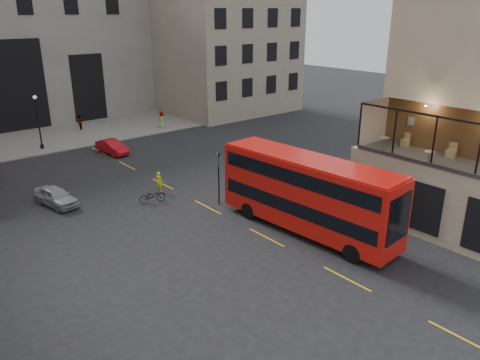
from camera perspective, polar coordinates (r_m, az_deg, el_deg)
ground at (r=26.46m, az=15.56°, el=-10.07°), size 140.00×140.00×0.00m
host_building_main at (r=32.34m, az=27.21°, el=8.68°), size 7.26×11.40×15.10m
host_frontage at (r=30.70m, az=22.97°, el=-2.02°), size 3.00×11.00×4.50m
cafe_floor at (r=29.97m, az=23.56°, el=2.06°), size 3.00×10.00×0.10m
building_right at (r=65.60m, az=-3.07°, el=17.82°), size 16.60×18.60×20.00m
pavement_far at (r=53.71m, az=-24.27°, el=4.39°), size 40.00×12.00×0.12m
traffic_light_near at (r=32.34m, az=-2.63°, el=1.05°), size 0.16×0.20×3.80m
street_lamp_b at (r=49.43m, az=-23.30°, el=6.10°), size 0.36×0.36×5.33m
bus_near at (r=28.48m, az=8.24°, el=-1.35°), size 3.54×12.02×4.73m
car_a at (r=35.17m, az=-21.53°, el=-1.88°), size 2.30×4.09×1.31m
car_b at (r=46.24m, az=-15.33°, el=3.92°), size 1.84×4.07×1.30m
bicycle at (r=33.84m, az=-10.65°, el=-1.93°), size 1.93×1.13×0.96m
cyclist at (r=35.69m, az=-9.83°, el=-0.19°), size 0.50×0.64×1.55m
pedestrian_c at (r=56.17m, az=-18.90°, el=6.58°), size 1.05×1.00×1.75m
pedestrian_d at (r=54.91m, az=-9.52°, el=7.21°), size 1.14×1.08×1.97m
cafe_table_mid at (r=29.01m, az=22.07°, el=2.82°), size 0.59×0.59×0.73m
cafe_table_far at (r=31.10m, az=17.13°, el=4.54°), size 0.61×0.61×0.76m
cafe_chair_b at (r=30.67m, az=24.38°, el=2.98°), size 0.53×0.53×0.93m
cafe_chair_c at (r=30.77m, az=24.23°, el=3.03°), size 0.48×0.48×0.90m
cafe_chair_d at (r=32.18m, az=19.50°, el=4.35°), size 0.44×0.44×0.89m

